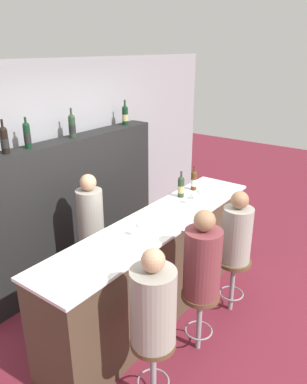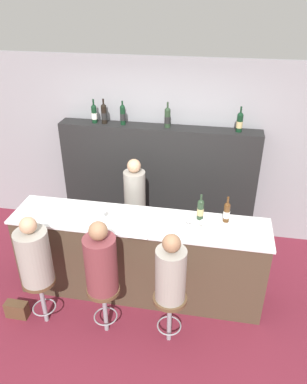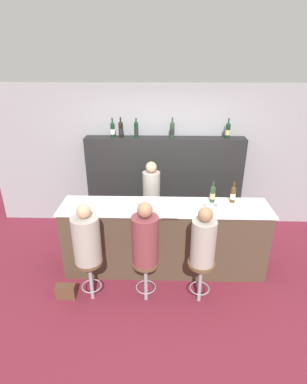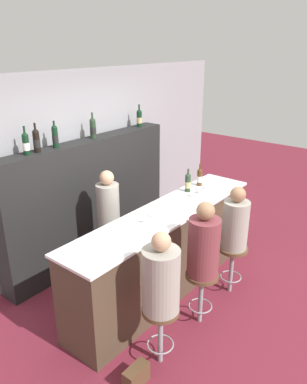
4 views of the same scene
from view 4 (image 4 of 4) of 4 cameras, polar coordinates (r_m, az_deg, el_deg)
ground_plane at (r=4.79m, az=4.72°, el=-15.65°), size 16.00×16.00×0.00m
wall_back at (r=5.29m, az=-11.47°, el=3.67°), size 6.40×0.05×2.60m
bar_counter at (r=4.62m, az=1.91°, el=-9.01°), size 2.96×0.62×1.07m
back_bar_cabinet at (r=5.28m, az=-9.53°, el=-1.30°), size 2.77×0.28×1.73m
wine_bottle_counter_0 at (r=4.93m, az=5.26°, el=1.47°), size 0.08×0.08×0.31m
wine_bottle_counter_1 at (r=5.16m, az=7.05°, el=2.31°), size 0.07×0.07×0.31m
wine_bottle_backbar_0 at (r=4.46m, az=-18.88°, el=7.00°), size 0.08×0.08×0.33m
wine_bottle_backbar_1 at (r=4.53m, az=-17.41°, el=7.50°), size 0.08×0.08×0.34m
wine_bottle_backbar_2 at (r=4.68m, az=-14.77°, el=8.22°), size 0.07×0.07×0.32m
wine_bottle_backbar_3 at (r=5.05m, az=-9.23°, el=9.62°), size 0.08×0.08×0.34m
wine_bottle_backbar_4 at (r=5.72m, az=-2.18°, el=11.21°), size 0.08×0.08×0.33m
wine_glass_0 at (r=4.02m, az=-0.49°, el=-3.61°), size 0.07×0.07×0.15m
wine_glass_1 at (r=4.74m, az=6.81°, el=0.23°), size 0.07×0.07×0.14m
wine_glass_2 at (r=4.86m, az=7.76°, el=0.70°), size 0.07×0.07×0.14m
tasting_menu at (r=4.32m, az=4.58°, el=-3.34°), size 0.21×0.30×0.00m
bar_stool_left at (r=3.70m, az=1.08°, el=-19.02°), size 0.35×0.35×0.62m
guest_seated_left at (r=3.41m, az=1.14°, el=-12.98°), size 0.34×0.34×0.79m
bar_stool_middle at (r=4.18m, az=7.32°, el=-13.80°), size 0.35×0.35×0.62m
guest_seated_middle at (r=3.91m, az=7.66°, el=-7.91°), size 0.33×0.33×0.83m
bar_stool_right at (r=4.71m, az=11.93°, el=-9.68°), size 0.35×0.35×0.62m
guest_seated_right at (r=4.48m, az=12.39°, el=-4.52°), size 0.31×0.31×0.77m
bartender at (r=4.84m, az=-6.77°, el=-5.66°), size 0.29×0.29×1.48m
handbag at (r=3.78m, az=-2.65°, el=-26.23°), size 0.26×0.12×0.20m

